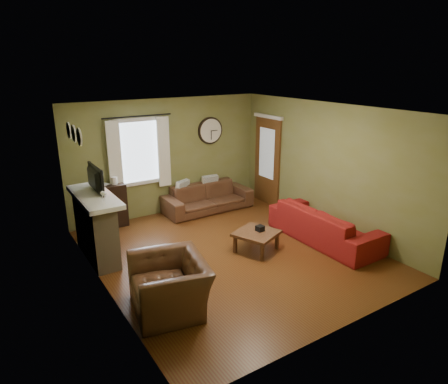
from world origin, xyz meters
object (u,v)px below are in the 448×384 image
bookshelf (108,206)px  sofa_brown (208,198)px  armchair (170,285)px  coffee_table (256,241)px  sofa_red (324,224)px

bookshelf → sofa_brown: size_ratio=0.44×
armchair → coffee_table: armchair is taller
sofa_brown → armchair: armchair is taller
bookshelf → sofa_red: size_ratio=0.40×
armchair → sofa_brown: bearing=153.4°
sofa_brown → sofa_red: size_ratio=0.91×
sofa_brown → armchair: size_ratio=1.84×
sofa_red → armchair: size_ratio=2.03×
bookshelf → sofa_red: 4.45m
bookshelf → sofa_red: bookshelf is taller
bookshelf → coffee_table: bearing=-53.0°
sofa_brown → coffee_table: sofa_brown is taller
bookshelf → coffee_table: bookshelf is taller
bookshelf → armchair: bookshelf is taller
bookshelf → sofa_red: bearing=-41.3°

